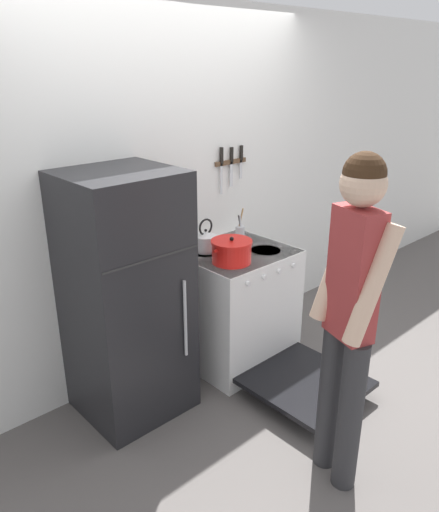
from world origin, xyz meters
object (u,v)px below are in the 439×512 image
at_px(person, 350,309).
at_px(refrigerator, 127,298).
at_px(dutch_oven_pot, 232,251).
at_px(utensil_jar, 240,232).
at_px(stove_range, 238,307).
at_px(tea_kettle, 206,241).

bearing_deg(person, refrigerator, 39.67).
distance_m(dutch_oven_pot, person, 1.11).
xyz_separation_m(dutch_oven_pot, utensil_jar, (0.36, 0.28, -0.02)).
distance_m(refrigerator, person, 1.37).
xyz_separation_m(stove_range, person, (-0.41, -1.19, 0.58)).
distance_m(refrigerator, tea_kettle, 0.77).
relative_size(dutch_oven_pot, utensil_jar, 1.29).
xyz_separation_m(refrigerator, person, (0.48, -1.26, 0.23)).
distance_m(dutch_oven_pot, utensil_jar, 0.46).
bearing_deg(tea_kettle, stove_range, -47.86).
height_order(utensil_jar, person, person).
height_order(refrigerator, stove_range, refrigerator).
distance_m(dutch_oven_pot, tea_kettle, 0.28).
relative_size(stove_range, dutch_oven_pot, 4.33).
distance_m(refrigerator, dutch_oven_pot, 0.77).
bearing_deg(refrigerator, utensil_jar, 5.52).
relative_size(refrigerator, stove_range, 1.14).
bearing_deg(dutch_oven_pot, tea_kettle, 87.27).
xyz_separation_m(refrigerator, utensil_jar, (1.09, 0.11, 0.15)).
relative_size(stove_range, person, 0.78).
height_order(dutch_oven_pot, utensil_jar, utensil_jar).
xyz_separation_m(dutch_oven_pot, tea_kettle, (0.01, 0.28, -0.00)).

